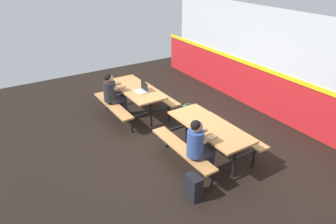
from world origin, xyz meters
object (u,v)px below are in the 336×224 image
at_px(picnic_table_right, 209,133).
at_px(student_nearer, 113,92).
at_px(tote_bag_bright, 188,114).
at_px(student_further, 199,144).
at_px(laptop_silver, 142,89).
at_px(picnic_table_left, 136,94).
at_px(backpack_dark, 194,187).

xyz_separation_m(picnic_table_right, student_nearer, (-2.55, -0.92, 0.13)).
distance_m(student_nearer, tote_bag_bright, 1.89).
relative_size(student_further, laptop_silver, 3.75).
distance_m(student_nearer, laptop_silver, 0.71).
height_order(picnic_table_left, tote_bag_bright, picnic_table_left).
height_order(laptop_silver, backpack_dark, laptop_silver).
bearing_deg(student_further, laptop_silver, 174.85).
relative_size(picnic_table_left, laptop_silver, 5.76).
bearing_deg(student_nearer, student_further, 7.09).
bearing_deg(picnic_table_right, picnic_table_left, -171.57).
bearing_deg(picnic_table_left, student_further, -3.88).
xyz_separation_m(picnic_table_right, laptop_silver, (-2.18, -0.32, 0.21)).
bearing_deg(student_further, tote_bag_bright, 149.48).
xyz_separation_m(picnic_table_right, tote_bag_bright, (-1.47, 0.54, -0.38)).
height_order(picnic_table_right, student_nearer, student_nearer).
relative_size(picnic_table_right, student_further, 1.54).
xyz_separation_m(student_further, tote_bag_bright, (-1.86, 1.10, -0.51)).
xyz_separation_m(picnic_table_right, student_further, (0.39, -0.55, 0.13)).
relative_size(laptop_silver, tote_bag_bright, 0.75).
bearing_deg(laptop_silver, student_further, -5.15).
relative_size(picnic_table_right, student_nearer, 1.54).
bearing_deg(backpack_dark, laptop_silver, 168.26).
bearing_deg(tote_bag_bright, student_nearer, -126.44).
relative_size(picnic_table_left, student_nearer, 1.54).
bearing_deg(student_nearer, backpack_dark, -0.36).
height_order(picnic_table_left, picnic_table_right, same).
bearing_deg(student_further, backpack_dark, -43.51).
bearing_deg(picnic_table_left, picnic_table_right, 8.43).
bearing_deg(picnic_table_right, student_further, -54.86).
height_order(picnic_table_left, student_further, student_further).
height_order(picnic_table_right, student_further, student_further).
relative_size(picnic_table_right, laptop_silver, 5.76).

